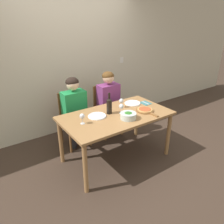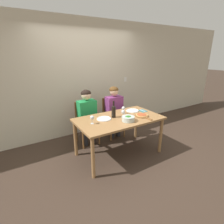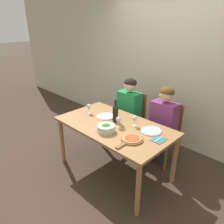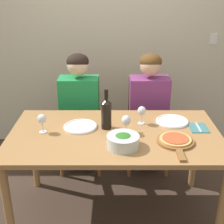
% 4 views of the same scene
% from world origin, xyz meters
% --- Properties ---
extents(ground_plane, '(40.00, 40.00, 0.00)m').
position_xyz_m(ground_plane, '(0.00, 0.00, 0.00)').
color(ground_plane, '#3D2D23').
extents(back_wall, '(10.00, 0.06, 2.70)m').
position_xyz_m(back_wall, '(0.00, 1.37, 1.35)').
color(back_wall, beige).
rests_on(back_wall, ground).
extents(dining_table, '(1.62, 0.90, 0.77)m').
position_xyz_m(dining_table, '(0.00, 0.00, 0.69)').
color(dining_table, '#9E7042').
rests_on(dining_table, ground).
extents(chair_left, '(0.42, 0.42, 0.93)m').
position_xyz_m(chair_left, '(-0.34, 0.81, 0.50)').
color(chair_left, brown).
rests_on(chair_left, ground).
extents(chair_right, '(0.42, 0.42, 0.93)m').
position_xyz_m(chair_right, '(0.34, 0.81, 0.50)').
color(chair_right, brown).
rests_on(chair_right, ground).
extents(person_woman, '(0.47, 0.51, 1.22)m').
position_xyz_m(person_woman, '(-0.34, 0.70, 0.74)').
color(person_woman, '#28282D').
rests_on(person_woman, ground).
extents(person_man, '(0.47, 0.51, 1.22)m').
position_xyz_m(person_man, '(0.34, 0.70, 0.74)').
color(person_man, '#28282D').
rests_on(person_man, ground).
extents(wine_bottle, '(0.08, 0.08, 0.32)m').
position_xyz_m(wine_bottle, '(-0.07, 0.09, 0.90)').
color(wine_bottle, black).
rests_on(wine_bottle, dining_table).
extents(broccoli_bowl, '(0.23, 0.23, 0.10)m').
position_xyz_m(broccoli_bowl, '(0.06, -0.21, 0.81)').
color(broccoli_bowl, silver).
rests_on(broccoli_bowl, dining_table).
extents(dinner_plate_left, '(0.27, 0.27, 0.02)m').
position_xyz_m(dinner_plate_left, '(-0.27, 0.10, 0.78)').
color(dinner_plate_left, white).
rests_on(dinner_plate_left, dining_table).
extents(dinner_plate_right, '(0.27, 0.27, 0.02)m').
position_xyz_m(dinner_plate_right, '(0.48, 0.20, 0.78)').
color(dinner_plate_right, white).
rests_on(dinner_plate_right, dining_table).
extents(pizza_on_board, '(0.27, 0.41, 0.04)m').
position_xyz_m(pizza_on_board, '(0.44, -0.16, 0.78)').
color(pizza_on_board, brown).
rests_on(pizza_on_board, dining_table).
extents(wine_glass_left, '(0.07, 0.07, 0.15)m').
position_xyz_m(wine_glass_left, '(-0.55, 0.01, 0.87)').
color(wine_glass_left, silver).
rests_on(wine_glass_left, dining_table).
extents(wine_glass_right, '(0.07, 0.07, 0.15)m').
position_xyz_m(wine_glass_right, '(0.22, 0.17, 0.87)').
color(wine_glass_right, silver).
rests_on(wine_glass_right, dining_table).
extents(wine_glass_centre, '(0.07, 0.07, 0.15)m').
position_xyz_m(wine_glass_centre, '(0.08, -0.01, 0.87)').
color(wine_glass_centre, silver).
rests_on(wine_glass_centre, dining_table).
extents(fork_on_napkin, '(0.14, 0.18, 0.01)m').
position_xyz_m(fork_on_napkin, '(0.66, 0.09, 0.77)').
color(fork_on_napkin, '#387075').
rests_on(fork_on_napkin, dining_table).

